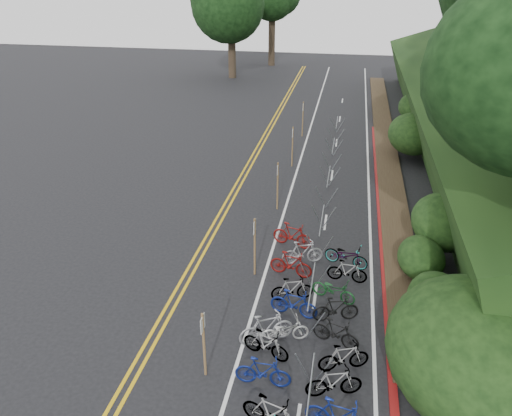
{
  "coord_description": "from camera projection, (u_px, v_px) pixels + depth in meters",
  "views": [
    {
      "loc": [
        3.78,
        -11.44,
        11.19
      ],
      "look_at": [
        0.02,
        8.3,
        1.3
      ],
      "focal_mm": 35.0,
      "sensor_mm": 36.0,
      "label": 1
    }
  ],
  "objects": [
    {
      "name": "bike_front",
      "position": [
        266.0,
        328.0,
        16.16
      ],
      "size": [
        1.36,
        1.88,
        1.12
      ],
      "primitive_type": "imported",
      "rotation": [
        0.0,
        0.0,
        2.08
      ],
      "color": "#9E9EA3",
      "rests_on": "ground"
    },
    {
      "name": "road_markings",
      "position": [
        275.0,
        217.0,
        24.45
      ],
      "size": [
        7.47,
        80.0,
        0.01
      ],
      "color": "gold",
      "rests_on": "ground"
    },
    {
      "name": "red_curb",
      "position": [
        380.0,
        208.0,
        25.26
      ],
      "size": [
        0.25,
        28.0,
        0.1
      ],
      "primitive_type": "cube",
      "color": "maroon",
      "rests_on": "ground"
    },
    {
      "name": "embankment",
      "position": [
        507.0,
        127.0,
        29.13
      ],
      "size": [
        14.3,
        48.14,
        9.11
      ],
      "color": "black",
      "rests_on": "ground"
    },
    {
      "name": "signpost_near",
      "position": [
        204.0,
        340.0,
        14.52
      ],
      "size": [
        0.08,
        0.4,
        2.28
      ],
      "color": "brown",
      "rests_on": "ground"
    },
    {
      "name": "bike_valet",
      "position": [
        309.0,
        318.0,
        16.73
      ],
      "size": [
        3.48,
        12.2,
        1.1
      ],
      "color": "slate",
      "rests_on": "ground"
    },
    {
      "name": "bike_racks_rest",
      "position": [
        328.0,
        182.0,
        26.24
      ],
      "size": [
        1.14,
        23.0,
        1.17
      ],
      "color": "gray",
      "rests_on": "ground"
    },
    {
      "name": "ground",
      "position": [
        206.0,
        360.0,
        15.66
      ],
      "size": [
        120.0,
        120.0,
        0.0
      ],
      "primitive_type": "plane",
      "color": "black",
      "rests_on": "ground"
    },
    {
      "name": "signposts_rest",
      "position": [
        286.0,
        162.0,
        27.27
      ],
      "size": [
        0.08,
        18.4,
        2.5
      ],
      "color": "brown",
      "rests_on": "ground"
    },
    {
      "name": "bike_rack_front",
      "position": [
        309.0,
        400.0,
        13.17
      ],
      "size": [
        1.11,
        2.97,
        1.11
      ],
      "color": "gray",
      "rests_on": "ground"
    }
  ]
}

